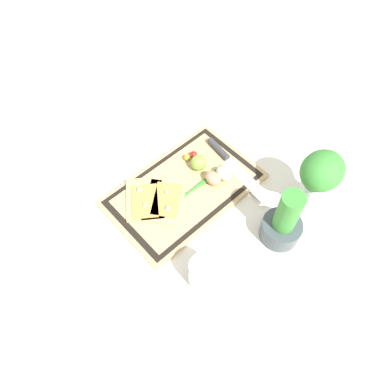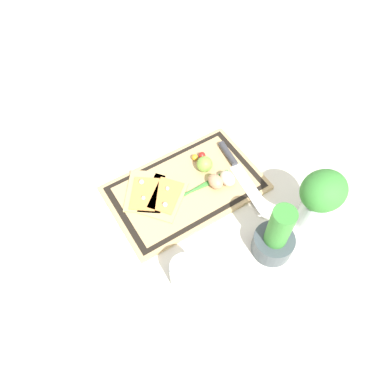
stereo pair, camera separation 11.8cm
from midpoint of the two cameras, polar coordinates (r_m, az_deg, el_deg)
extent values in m
plane|color=silver|center=(1.23, 1.80, 0.12)|extent=(6.00, 6.00, 0.00)
cube|color=tan|center=(1.22, 1.81, 0.33)|extent=(0.49, 0.30, 0.02)
cube|color=black|center=(1.21, 1.82, 0.56)|extent=(0.46, 0.28, 0.00)
cube|color=tan|center=(1.21, 1.82, 0.60)|extent=(0.42, 0.25, 0.00)
cube|color=tan|center=(1.20, -4.37, -0.13)|extent=(0.19, 0.20, 0.01)
cube|color=#E08E47|center=(1.19, -4.46, -0.47)|extent=(0.14, 0.15, 0.00)
sphere|color=silver|center=(1.21, -4.95, 1.33)|extent=(0.02, 0.02, 0.02)
sphere|color=silver|center=(1.17, -4.59, -1.12)|extent=(0.01, 0.01, 0.01)
cube|color=tan|center=(1.18, -1.45, -1.18)|extent=(0.20, 0.19, 0.01)
cube|color=#E08E47|center=(1.18, -1.26, -0.58)|extent=(0.15, 0.14, 0.00)
sphere|color=silver|center=(1.16, -1.24, -2.15)|extent=(0.02, 0.02, 0.02)
sphere|color=silver|center=(1.19, -0.95, 0.34)|extent=(0.01, 0.01, 0.01)
cube|color=silver|center=(1.23, 11.58, 0.26)|extent=(0.06, 0.21, 0.00)
cylinder|color=#38383D|center=(1.29, 8.12, 5.65)|extent=(0.03, 0.10, 0.02)
ellipsoid|color=tan|center=(1.20, 6.41, 1.40)|extent=(0.04, 0.06, 0.04)
ellipsoid|color=beige|center=(1.21, 8.19, 1.85)|extent=(0.04, 0.06, 0.04)
sphere|color=#7FB742|center=(1.23, 4.67, 4.06)|extent=(0.05, 0.05, 0.05)
sphere|color=red|center=(1.27, 4.19, 5.39)|extent=(0.02, 0.02, 0.02)
sphere|color=gold|center=(1.27, 3.09, 5.10)|extent=(0.02, 0.02, 0.02)
cylinder|color=#388433|center=(1.20, 2.53, -0.18)|extent=(0.30, 0.04, 0.01)
cylinder|color=#388433|center=(1.20, 2.53, -0.18)|extent=(0.30, 0.02, 0.01)
cylinder|color=#388433|center=(1.20, 2.53, -0.18)|extent=(0.30, 0.02, 0.01)
cylinder|color=#3D474C|center=(1.13, 15.16, -7.87)|extent=(0.12, 0.12, 0.07)
cylinder|color=#388433|center=(1.06, 16.23, -5.80)|extent=(0.07, 0.07, 0.18)
cylinder|color=silver|center=(1.05, 2.21, -12.63)|extent=(0.08, 0.08, 0.09)
cylinder|color=#D16023|center=(1.07, 2.16, -13.13)|extent=(0.07, 0.07, 0.03)
cylinder|color=silver|center=(1.00, 2.30, -11.64)|extent=(0.08, 0.08, 0.01)
cylinder|color=silver|center=(1.19, 20.61, -3.01)|extent=(0.09, 0.09, 0.12)
ellipsoid|color=#388433|center=(1.10, 22.36, -0.04)|extent=(0.14, 0.12, 0.11)
camera|label=1|loc=(0.06, -87.13, 4.43)|focal=35.00mm
camera|label=2|loc=(0.06, 92.87, -4.43)|focal=35.00mm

